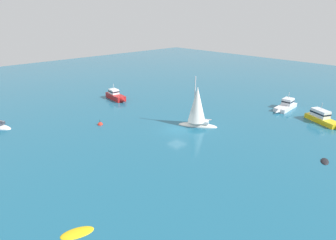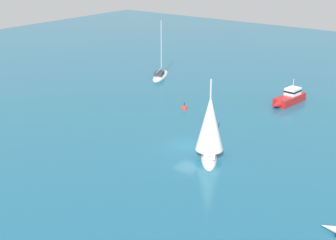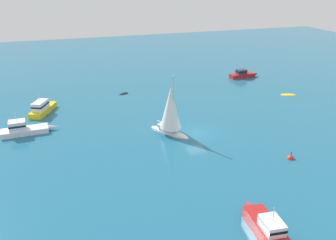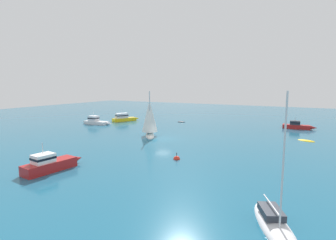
% 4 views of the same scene
% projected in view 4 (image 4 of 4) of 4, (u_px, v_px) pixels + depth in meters
% --- Properties ---
extents(ground_plane, '(160.00, 160.00, 0.00)m').
position_uv_depth(ground_plane, '(163.00, 139.00, 45.01)').
color(ground_plane, '#1E607F').
extents(cabin_cruiser, '(2.38, 7.47, 3.06)m').
position_uv_depth(cabin_cruiser, '(96.00, 121.00, 61.42)').
color(cabin_cruiser, white).
rests_on(cabin_cruiser, ground).
extents(dinghy, '(1.46, 2.08, 0.43)m').
position_uv_depth(dinghy, '(181.00, 122.00, 64.68)').
color(dinghy, black).
rests_on(dinghy, ground).
extents(ketch, '(6.06, 4.74, 8.50)m').
position_uv_depth(ketch, '(150.00, 120.00, 47.14)').
color(ketch, silver).
rests_on(ketch, ground).
extents(launch, '(6.97, 2.42, 3.19)m').
position_uv_depth(launch, '(51.00, 164.00, 28.35)').
color(launch, '#B21E1E').
rests_on(launch, ground).
extents(sailboat, '(7.31, 4.73, 9.29)m').
position_uv_depth(sailboat, '(275.00, 226.00, 17.07)').
color(sailboat, white).
rests_on(sailboat, ground).
extents(tender, '(2.13, 2.96, 0.35)m').
position_uv_depth(tender, '(306.00, 141.00, 43.29)').
color(tender, yellow).
rests_on(tender, ground).
extents(motor_cruiser, '(2.02, 6.54, 2.41)m').
position_uv_depth(motor_cruiser, '(297.00, 126.00, 55.07)').
color(motor_cruiser, '#B21E1E').
rests_on(motor_cruiser, ground).
extents(cabin_cruiser_1, '(7.12, 4.36, 3.17)m').
position_uv_depth(cabin_cruiser_1, '(124.00, 118.00, 66.56)').
color(cabin_cruiser_1, yellow).
rests_on(cabin_cruiser_1, ground).
extents(channel_buoy, '(0.84, 0.84, 1.27)m').
position_uv_depth(channel_buoy, '(177.00, 159.00, 32.70)').
color(channel_buoy, red).
rests_on(channel_buoy, ground).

